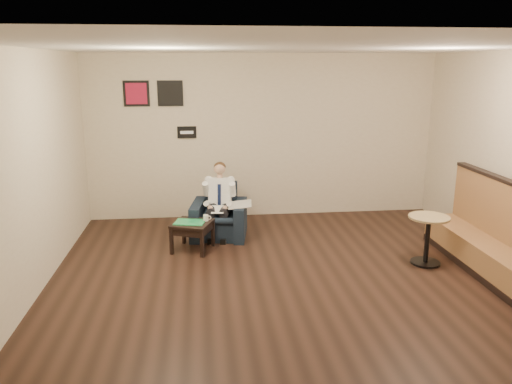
{
  "coord_description": "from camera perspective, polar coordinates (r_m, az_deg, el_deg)",
  "views": [
    {
      "loc": [
        -1.06,
        -5.51,
        2.62
      ],
      "look_at": [
        -0.32,
        1.2,
        0.88
      ],
      "focal_mm": 35.0,
      "sensor_mm": 36.0,
      "label": 1
    }
  ],
  "objects": [
    {
      "name": "coffee_mug",
      "position": [
        7.24,
        -5.75,
        -2.96
      ],
      "size": [
        0.1,
        0.1,
        0.09
      ],
      "primitive_type": "cylinder",
      "rotation": [
        0.0,
        0.0,
        -0.36
      ],
      "color": "white",
      "rests_on": "side_table"
    },
    {
      "name": "green_folder",
      "position": [
        7.2,
        -7.58,
        -3.43
      ],
      "size": [
        0.48,
        0.39,
        0.01
      ],
      "primitive_type": "cube",
      "rotation": [
        0.0,
        0.0,
        -0.22
      ],
      "color": "green",
      "rests_on": "side_table"
    },
    {
      "name": "ground",
      "position": [
        6.2,
        4.23,
        -10.64
      ],
      "size": [
        6.0,
        6.0,
        0.0
      ],
      "primitive_type": "plane",
      "color": "black",
      "rests_on": "ground"
    },
    {
      "name": "armchair",
      "position": [
        7.77,
        -4.24,
        -2.25
      ],
      "size": [
        0.94,
        0.94,
        0.8
      ],
      "primitive_type": "cube",
      "rotation": [
        0.0,
        0.0,
        -0.15
      ],
      "color": "black",
      "rests_on": "ground"
    },
    {
      "name": "cafe_table",
      "position": [
        7.09,
        18.97,
        -5.22
      ],
      "size": [
        0.57,
        0.57,
        0.67
      ],
      "primitive_type": "cylinder",
      "rotation": [
        0.0,
        0.0,
        -0.06
      ],
      "color": "tan",
      "rests_on": "ground"
    },
    {
      "name": "wall_front",
      "position": [
        2.99,
        15.36,
        -10.24
      ],
      "size": [
        6.0,
        0.02,
        2.8
      ],
      "primitive_type": "cube",
      "color": "beige",
      "rests_on": "ground"
    },
    {
      "name": "banquette",
      "position": [
        7.16,
        24.75,
        -3.46
      ],
      "size": [
        0.55,
        2.29,
        1.17
      ],
      "primitive_type": "cube",
      "color": "olive",
      "rests_on": "ground"
    },
    {
      "name": "side_table",
      "position": [
        7.28,
        -7.26,
        -5.03
      ],
      "size": [
        0.66,
        0.66,
        0.42
      ],
      "primitive_type": "cube",
      "rotation": [
        0.0,
        0.0,
        -0.36
      ],
      "color": "black",
      "rests_on": "ground"
    },
    {
      "name": "art_print_left",
      "position": [
        8.57,
        -13.51,
        10.89
      ],
      "size": [
        0.42,
        0.03,
        0.42
      ],
      "primitive_type": "cube",
      "color": "#B21537",
      "rests_on": "wall_back"
    },
    {
      "name": "smartphone",
      "position": [
        7.33,
        -6.54,
        -3.1
      ],
      "size": [
        0.15,
        0.12,
        0.01
      ],
      "primitive_type": "cube",
      "rotation": [
        0.0,
        0.0,
        -0.53
      ],
      "color": "black",
      "rests_on": "side_table"
    },
    {
      "name": "ceiling",
      "position": [
        5.62,
        4.77,
        16.2
      ],
      "size": [
        6.0,
        6.0,
        0.02
      ],
      "primitive_type": "cube",
      "color": "white",
      "rests_on": "wall_back"
    },
    {
      "name": "seated_man",
      "position": [
        7.63,
        -4.35,
        -1.41
      ],
      "size": [
        0.63,
        0.85,
        1.09
      ],
      "primitive_type": null,
      "rotation": [
        0.0,
        0.0,
        -0.15
      ],
      "color": "white",
      "rests_on": "armchair"
    },
    {
      "name": "art_print_right",
      "position": [
        8.53,
        -9.77,
        11.05
      ],
      "size": [
        0.42,
        0.03,
        0.42
      ],
      "primitive_type": "cube",
      "color": "black",
      "rests_on": "wall_back"
    },
    {
      "name": "wall_back",
      "position": [
        8.67,
        0.79,
        6.32
      ],
      "size": [
        6.0,
        0.02,
        2.8
      ],
      "primitive_type": "cube",
      "color": "beige",
      "rests_on": "ground"
    },
    {
      "name": "seating_sign",
      "position": [
        8.58,
        -7.91,
        6.78
      ],
      "size": [
        0.32,
        0.02,
        0.2
      ],
      "primitive_type": "cube",
      "color": "black",
      "rests_on": "wall_back"
    },
    {
      "name": "lap_papers",
      "position": [
        7.56,
        -4.42,
        -2.0
      ],
      "size": [
        0.2,
        0.27,
        0.01
      ],
      "primitive_type": "cube",
      "rotation": [
        0.0,
        0.0,
        -0.08
      ],
      "color": "white",
      "rests_on": "seated_man"
    },
    {
      "name": "wall_left",
      "position": [
        5.97,
        -25.11,
        1.24
      ],
      "size": [
        0.02,
        6.0,
        2.8
      ],
      "primitive_type": "cube",
      "color": "beige",
      "rests_on": "ground"
    },
    {
      "name": "newspaper",
      "position": [
        7.61,
        -1.84,
        -1.43
      ],
      "size": [
        0.39,
        0.46,
        0.01
      ],
      "primitive_type": "cube",
      "rotation": [
        0.0,
        0.0,
        -0.1
      ],
      "color": "silver",
      "rests_on": "armchair"
    }
  ]
}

